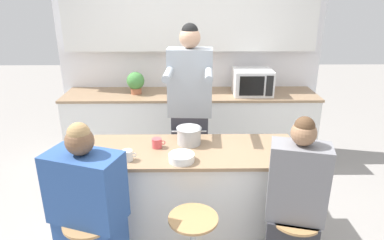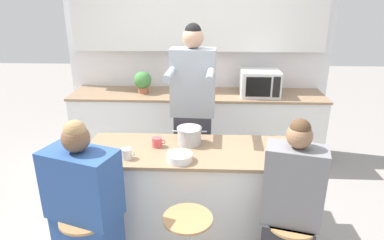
% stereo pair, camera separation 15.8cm
% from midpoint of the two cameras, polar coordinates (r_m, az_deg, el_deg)
% --- Properties ---
extents(ground_plane, '(16.00, 16.00, 0.00)m').
position_cam_midpoint_polar(ground_plane, '(3.46, 1.32, -18.27)').
color(ground_plane, gray).
extents(wall_back, '(3.50, 0.22, 2.70)m').
position_cam_midpoint_polar(wall_back, '(4.60, 2.04, 12.77)').
color(wall_back, white).
rests_on(wall_back, ground_plane).
extents(back_counter, '(3.25, 0.65, 0.94)m').
position_cam_midpoint_polar(back_counter, '(4.58, 1.82, -1.19)').
color(back_counter, white).
rests_on(back_counter, ground_plane).
extents(kitchen_island, '(1.86, 0.68, 0.88)m').
position_cam_midpoint_polar(kitchen_island, '(3.20, 1.39, -12.03)').
color(kitchen_island, black).
rests_on(kitchen_island, ground_plane).
extents(person_cooking, '(0.47, 0.61, 1.90)m').
position_cam_midpoint_polar(person_cooking, '(3.50, 1.44, 0.15)').
color(person_cooking, '#383842').
rests_on(person_cooking, ground_plane).
extents(person_wrapped_blanket, '(0.58, 0.44, 1.38)m').
position_cam_midpoint_polar(person_wrapped_blanket, '(2.69, -15.66, -14.89)').
color(person_wrapped_blanket, '#2D5193').
rests_on(person_wrapped_blanket, ground_plane).
extents(person_seated_near, '(0.44, 0.35, 1.41)m').
position_cam_midpoint_polar(person_seated_near, '(2.66, 17.62, -15.63)').
color(person_seated_near, '#333338').
rests_on(person_seated_near, ground_plane).
extents(cooking_pot, '(0.31, 0.23, 0.15)m').
position_cam_midpoint_polar(cooking_pot, '(3.07, 1.03, -2.63)').
color(cooking_pot, '#B7BABC').
rests_on(cooking_pot, kitchen_island).
extents(fruit_bowl, '(0.21, 0.21, 0.06)m').
position_cam_midpoint_polar(fruit_bowl, '(2.78, -0.45, -6.26)').
color(fruit_bowl, white).
rests_on(fruit_bowl, kitchen_island).
extents(coffee_cup_near, '(0.12, 0.09, 0.09)m').
position_cam_midpoint_polar(coffee_cup_near, '(2.85, -9.32, -5.59)').
color(coffee_cup_near, white).
rests_on(coffee_cup_near, kitchen_island).
extents(coffee_cup_far, '(0.12, 0.09, 0.08)m').
position_cam_midpoint_polar(coffee_cup_far, '(3.03, -4.36, -3.73)').
color(coffee_cup_far, '#DB4C51').
rests_on(coffee_cup_far, kitchen_island).
extents(banana_bunch, '(0.15, 0.11, 0.05)m').
position_cam_midpoint_polar(banana_bunch, '(2.94, 17.93, -5.97)').
color(banana_bunch, yellow).
rests_on(banana_bunch, kitchen_island).
extents(microwave, '(0.48, 0.41, 0.32)m').
position_cam_midpoint_polar(microwave, '(4.41, 12.23, 6.06)').
color(microwave, white).
rests_on(microwave, back_counter).
extents(potted_plant, '(0.22, 0.22, 0.28)m').
position_cam_midpoint_polar(potted_plant, '(4.45, -7.20, 6.45)').
color(potted_plant, '#A86042').
rests_on(potted_plant, back_counter).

